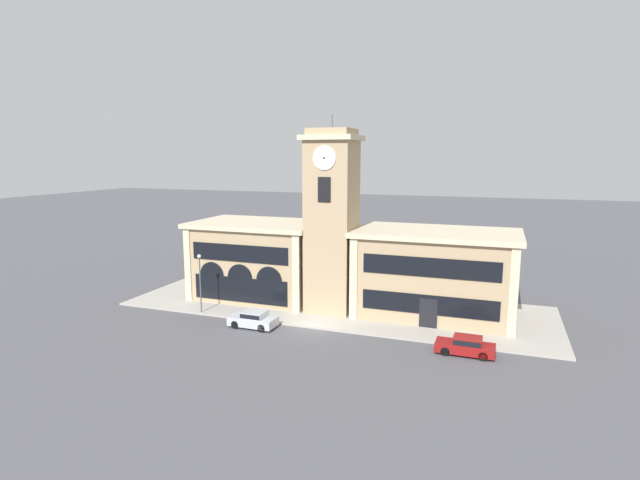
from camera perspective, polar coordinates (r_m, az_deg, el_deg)
ground_plane at (r=43.28m, az=-1.01°, el=-10.11°), size 300.00×300.00×0.00m
sidewalk_kerb at (r=49.25m, az=1.78°, el=-7.56°), size 40.74×13.38×0.15m
clock_tower at (r=46.29m, az=1.36°, el=2.10°), size 4.91×4.91×18.22m
town_hall_left_wing at (r=52.07m, az=-7.03°, el=-2.23°), size 13.14×8.72×7.94m
town_hall_right_wing at (r=46.91m, az=13.05°, el=-3.72°), size 14.66×8.72×7.93m
parked_car_near at (r=43.77m, az=-7.62°, el=-8.93°), size 4.11×1.97×1.44m
parked_car_mid at (r=39.29m, az=16.34°, el=-11.48°), size 4.33×1.82×1.37m
street_lamp at (r=47.51m, az=-13.56°, el=-3.82°), size 0.36×0.36×5.51m
fire_hydrant at (r=40.80m, az=16.10°, el=-10.89°), size 0.22×0.22×0.87m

